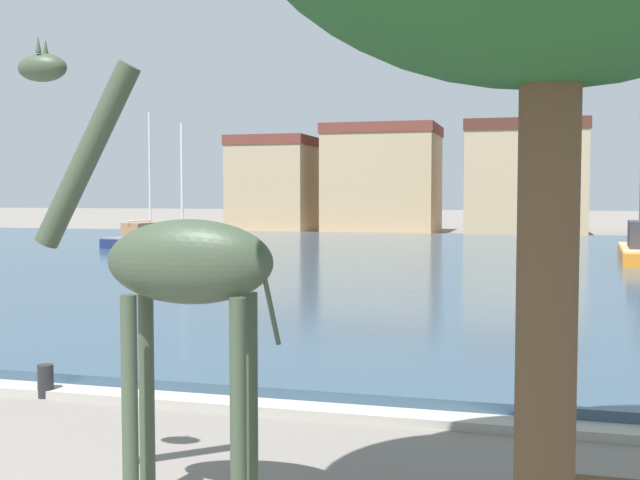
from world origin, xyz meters
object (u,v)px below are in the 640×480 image
at_px(sailboat_green, 183,251).
at_px(sailboat_navy, 151,241).
at_px(mooring_bollard, 46,381).
at_px(giraffe_statue, 176,271).

bearing_deg(sailboat_green, sailboat_navy, 127.71).
bearing_deg(mooring_bollard, sailboat_green, 110.02).
xyz_separation_m(sailboat_navy, mooring_bollard, (13.05, -28.75, -0.30)).
bearing_deg(giraffe_statue, sailboat_navy, 117.67).
bearing_deg(sailboat_green, mooring_bollard, -69.98).
distance_m(sailboat_navy, mooring_bollard, 31.57).
distance_m(sailboat_green, mooring_bollard, 23.89).
relative_size(sailboat_green, mooring_bollard, 13.24).
distance_m(giraffe_statue, sailboat_navy, 36.38).
bearing_deg(giraffe_statue, sailboat_green, 114.88).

